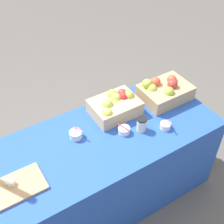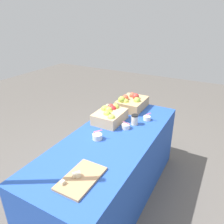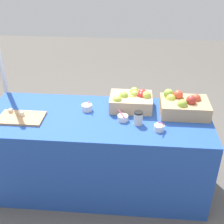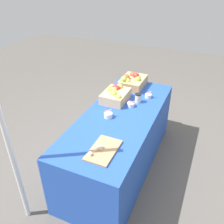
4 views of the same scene
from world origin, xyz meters
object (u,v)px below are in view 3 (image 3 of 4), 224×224
(sample_bowl_near, at_px, (123,118))
(apple_crate_left, at_px, (183,105))
(sample_bowl_far, at_px, (87,107))
(cutting_board_front, at_px, (21,117))
(coffee_cup, at_px, (138,118))
(apple_crate_middle, at_px, (132,100))
(tent_pole, at_px, (0,59))
(sample_bowl_mid, at_px, (159,128))

(sample_bowl_near, bearing_deg, apple_crate_left, 18.26)
(apple_crate_left, height_order, sample_bowl_far, apple_crate_left)
(cutting_board_front, xyz_separation_m, coffee_cup, (0.96, -0.00, 0.05))
(apple_crate_middle, bearing_deg, coffee_cup, -77.47)
(cutting_board_front, distance_m, sample_bowl_near, 0.84)
(sample_bowl_near, height_order, tent_pole, tent_pole)
(sample_bowl_far, bearing_deg, coffee_cup, -22.91)
(sample_bowl_near, bearing_deg, coffee_cup, -19.10)
(apple_crate_left, bearing_deg, sample_bowl_mid, -126.28)
(sample_bowl_mid, xyz_separation_m, tent_pole, (-1.54, 0.74, 0.25))
(sample_bowl_mid, bearing_deg, apple_crate_left, 53.72)
(sample_bowl_mid, relative_size, coffee_cup, 0.93)
(sample_bowl_near, relative_size, sample_bowl_mid, 0.96)
(apple_crate_left, bearing_deg, coffee_cup, -150.97)
(coffee_cup, bearing_deg, cutting_board_front, 179.97)
(apple_crate_left, height_order, sample_bowl_mid, apple_crate_left)
(sample_bowl_near, distance_m, tent_pole, 1.41)
(sample_bowl_near, distance_m, sample_bowl_far, 0.35)
(cutting_board_front, xyz_separation_m, tent_pole, (-0.41, 0.66, 0.26))
(sample_bowl_mid, distance_m, coffee_cup, 0.18)
(apple_crate_middle, xyz_separation_m, tent_pole, (-1.31, 0.39, 0.20))
(apple_crate_left, xyz_separation_m, coffee_cup, (-0.37, -0.21, -0.02))
(cutting_board_front, height_order, sample_bowl_near, sample_bowl_near)
(apple_crate_left, relative_size, sample_bowl_near, 4.03)
(cutting_board_front, height_order, tent_pole, tent_pole)
(cutting_board_front, distance_m, sample_bowl_far, 0.55)
(cutting_board_front, height_order, coffee_cup, coffee_cup)
(sample_bowl_near, bearing_deg, tent_pole, 153.77)
(apple_crate_left, bearing_deg, sample_bowl_near, -161.74)
(apple_crate_left, xyz_separation_m, sample_bowl_near, (-0.50, -0.16, -0.05))
(apple_crate_left, bearing_deg, cutting_board_front, -171.20)
(sample_bowl_near, height_order, coffee_cup, coffee_cup)
(sample_bowl_far, distance_m, tent_pole, 1.07)
(apple_crate_middle, distance_m, sample_bowl_mid, 0.41)
(tent_pole, bearing_deg, apple_crate_left, -14.46)
(apple_crate_left, distance_m, coffee_cup, 0.43)
(apple_crate_middle, distance_m, tent_pole, 1.39)
(sample_bowl_mid, distance_m, tent_pole, 1.72)
(apple_crate_middle, bearing_deg, apple_crate_left, -7.63)
(coffee_cup, bearing_deg, sample_bowl_far, 157.09)
(sample_bowl_near, relative_size, tent_pole, 0.05)
(apple_crate_left, distance_m, sample_bowl_far, 0.82)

